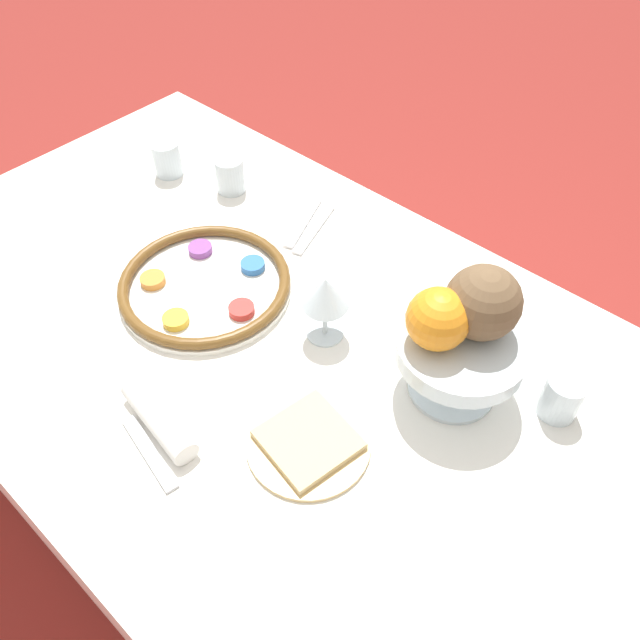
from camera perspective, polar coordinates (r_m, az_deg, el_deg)
name	(u,v)px	position (r m, az deg, el deg)	size (l,w,h in m)	color
ground_plane	(272,516)	(1.72, -4.42, -17.40)	(8.00, 8.00, 0.00)	maroon
dining_table	(262,439)	(1.38, -5.34, -10.78)	(1.43, 0.88, 0.76)	white
seder_plate	(205,284)	(1.13, -10.47, 3.22)	(0.31, 0.31, 0.03)	white
wine_glass	(325,294)	(0.98, 0.49, 2.39)	(0.08, 0.08, 0.13)	silver
fruit_stand	(460,354)	(0.94, 12.67, -3.04)	(0.19, 0.19, 0.11)	silver
orange_fruit	(438,319)	(0.88, 10.74, 0.09)	(0.09, 0.09, 0.09)	orange
coconut	(483,303)	(0.90, 14.67, 1.55)	(0.11, 0.11, 0.11)	brown
bread_plate	(309,442)	(0.92, -1.06, -11.06)	(0.18, 0.18, 0.02)	tan
napkin_roll	(159,419)	(0.96, -14.51, -8.77)	(0.16, 0.06, 0.04)	white
cup_near	(230,175)	(1.35, -8.22, 13.00)	(0.06, 0.06, 0.07)	silver
cup_mid	(167,159)	(1.42, -13.80, 14.15)	(0.06, 0.06, 0.07)	silver
cup_far	(562,397)	(1.00, 21.24, -6.54)	(0.06, 0.06, 0.07)	silver
fork_left	(303,223)	(1.26, -1.58, 8.88)	(0.08, 0.16, 0.01)	silver
fork_right	(314,229)	(1.25, -0.56, 8.30)	(0.07, 0.16, 0.01)	silver
spoon	(149,453)	(0.95, -15.32, -11.62)	(0.15, 0.05, 0.01)	silver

